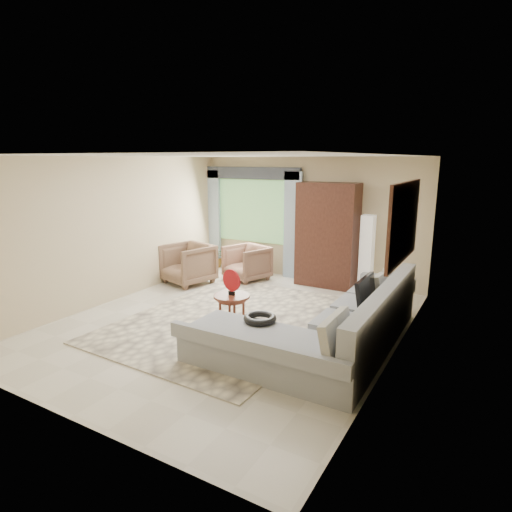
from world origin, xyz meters
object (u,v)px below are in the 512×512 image
Objects in this scene: tv_screen at (366,294)px; coffee_table at (232,311)px; floor_lamp at (367,253)px; sectional_sofa at (335,332)px; armchair_right at (247,263)px; potted_plant at (217,256)px; armoire at (327,235)px; armchair_left at (188,264)px.

coffee_table is (-1.89, -0.53, -0.43)m from tv_screen.
floor_lamp is (1.19, 3.00, 0.46)m from coffee_table.
sectional_sofa is 4.68× the size of tv_screen.
floor_lamp reaches higher than armchair_right.
coffee_table is at bearing -51.47° from potted_plant.
sectional_sofa is at bearing -36.50° from potted_plant.
armoire reaches higher than armchair_right.
tv_screen is at bearing 0.16° from armchair_left.
tv_screen is at bearing -58.15° from armoire.
coffee_table is (-1.63, -0.05, 0.01)m from sectional_sofa.
floor_lamp is (-0.43, 2.96, 0.47)m from sectional_sofa.
tv_screen is 1.35× the size of coffee_table.
potted_plant reaches higher than coffee_table.
armchair_left reaches higher than potted_plant.
armoire reaches higher than floor_lamp.
armoire is at bearing 36.21° from armchair_right.
coffee_table is 0.67× the size of armchair_right.
sectional_sofa reaches higher than armchair_right.
tv_screen is 3.69m from armchair_right.
armchair_left is 1.12× the size of armchair_right.
tv_screen is 1.32× the size of potted_plant.
armchair_right is at bearing -163.69° from armoire.
potted_plant is 3.65m from floor_lamp.
tv_screen is 0.81× the size of armchair_left.
armoire is (-1.50, 2.41, 0.33)m from tv_screen.
potted_plant is at bearing 128.53° from coffee_table.
armchair_left is 0.44× the size of armoire.
floor_lamp is at bearing 32.35° from armchair_right.
armchair_left is at bearing 157.36° from sectional_sofa.
sectional_sofa is 2.31× the size of floor_lamp.
coffee_table is at bearing -178.33° from sectional_sofa.
armoire is 1.40× the size of floor_lamp.
tv_screen reaches higher than armchair_right.
potted_plant is 0.37× the size of floor_lamp.
coffee_table is at bearing -43.64° from armchair_right.
floor_lamp is (3.35, 1.38, 0.33)m from armchair_left.
floor_lamp reaches higher than coffee_table.
floor_lamp is at bearing -0.62° from potted_plant.
sectional_sofa is 4.10m from armchair_left.
coffee_table is at bearing -164.36° from tv_screen.
armchair_left is (-3.78, 1.58, 0.13)m from sectional_sofa.
sectional_sofa reaches higher than potted_plant.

